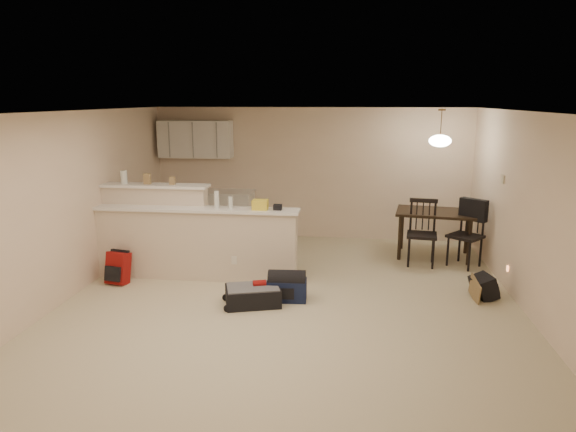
% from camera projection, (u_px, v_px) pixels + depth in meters
% --- Properties ---
extents(room, '(7.00, 7.02, 2.50)m').
position_uv_depth(room, '(289.00, 213.00, 6.45)').
color(room, beige).
rests_on(room, ground).
extents(breakfast_bar, '(3.08, 0.58, 1.39)m').
position_uv_depth(breakfast_bar, '(182.00, 237.00, 7.75)').
color(breakfast_bar, beige).
rests_on(breakfast_bar, ground).
extents(upper_cabinets, '(1.40, 0.34, 0.70)m').
position_uv_depth(upper_cabinets, '(196.00, 139.00, 9.78)').
color(upper_cabinets, white).
rests_on(upper_cabinets, room).
extents(kitchen_counter, '(1.80, 0.60, 0.90)m').
position_uv_depth(kitchen_counter, '(207.00, 215.00, 9.95)').
color(kitchen_counter, white).
rests_on(kitchen_counter, ground).
extents(thermostat, '(0.02, 0.12, 0.12)m').
position_uv_depth(thermostat, '(503.00, 179.00, 7.54)').
color(thermostat, beige).
rests_on(thermostat, room).
extents(jar, '(0.10, 0.10, 0.20)m').
position_uv_depth(jar, '(124.00, 177.00, 7.80)').
color(jar, silver).
rests_on(jar, breakfast_bar).
extents(cereal_box, '(0.10, 0.07, 0.16)m').
position_uv_depth(cereal_box, '(147.00, 179.00, 7.76)').
color(cereal_box, '#94774C').
rests_on(cereal_box, breakfast_bar).
extents(small_box, '(0.08, 0.06, 0.12)m').
position_uv_depth(small_box, '(172.00, 181.00, 7.72)').
color(small_box, '#94774C').
rests_on(small_box, breakfast_bar).
extents(bottle_a, '(0.07, 0.07, 0.26)m').
position_uv_depth(bottle_a, '(217.00, 200.00, 7.47)').
color(bottle_a, silver).
rests_on(bottle_a, breakfast_bar).
extents(bottle_b, '(0.06, 0.06, 0.18)m').
position_uv_depth(bottle_b, '(231.00, 203.00, 7.45)').
color(bottle_b, silver).
rests_on(bottle_b, breakfast_bar).
extents(bag_lump, '(0.22, 0.18, 0.14)m').
position_uv_depth(bag_lump, '(260.00, 205.00, 7.41)').
color(bag_lump, '#94774C').
rests_on(bag_lump, breakfast_bar).
extents(pouch, '(0.12, 0.10, 0.08)m').
position_uv_depth(pouch, '(278.00, 207.00, 7.38)').
color(pouch, '#94774C').
rests_on(pouch, breakfast_bar).
extents(dining_table, '(1.39, 1.03, 0.80)m').
position_uv_depth(dining_table, '(435.00, 217.00, 8.69)').
color(dining_table, black).
rests_on(dining_table, ground).
extents(pendant_lamp, '(0.36, 0.36, 0.62)m').
position_uv_depth(pendant_lamp, '(440.00, 140.00, 8.41)').
color(pendant_lamp, brown).
rests_on(pendant_lamp, room).
extents(dining_chair_near, '(0.52, 0.50, 1.07)m').
position_uv_depth(dining_chair_near, '(422.00, 233.00, 8.28)').
color(dining_chair_near, black).
rests_on(dining_chair_near, ground).
extents(dining_chair_far, '(0.64, 0.64, 1.07)m').
position_uv_depth(dining_chair_far, '(465.00, 234.00, 8.21)').
color(dining_chair_far, black).
rests_on(dining_chair_far, ground).
extents(suitcase, '(0.81, 0.64, 0.24)m').
position_uv_depth(suitcase, '(253.00, 296.00, 6.75)').
color(suitcase, black).
rests_on(suitcase, ground).
extents(red_backpack, '(0.34, 0.26, 0.47)m').
position_uv_depth(red_backpack, '(118.00, 268.00, 7.52)').
color(red_backpack, maroon).
rests_on(red_backpack, ground).
extents(navy_duffel, '(0.54, 0.31, 0.29)m').
position_uv_depth(navy_duffel, '(287.00, 290.00, 6.90)').
color(navy_duffel, '#131C3D').
rests_on(navy_duffel, ground).
extents(black_daypack, '(0.32, 0.39, 0.30)m').
position_uv_depth(black_daypack, '(484.00, 287.00, 6.98)').
color(black_daypack, black).
rests_on(black_daypack, ground).
extents(cardboard_sheet, '(0.06, 0.39, 0.30)m').
position_uv_depth(cardboard_sheet, '(475.00, 290.00, 6.89)').
color(cardboard_sheet, '#94774C').
rests_on(cardboard_sheet, ground).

